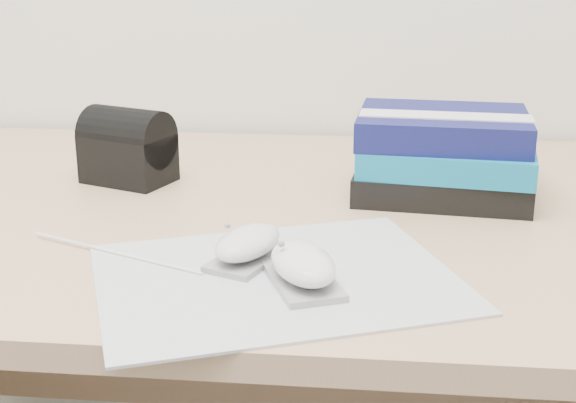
# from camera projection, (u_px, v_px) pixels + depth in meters

# --- Properties ---
(desk) EXTENTS (1.60, 0.80, 0.73)m
(desk) POSITION_uv_depth(u_px,v_px,m) (363.00, 344.00, 1.19)
(desk) COLOR tan
(desk) RESTS_ON ground
(mousepad) EXTENTS (0.44, 0.40, 0.00)m
(mousepad) POSITION_uv_depth(u_px,v_px,m) (276.00, 278.00, 0.83)
(mousepad) COLOR #9FA0A8
(mousepad) RESTS_ON desk
(mouse_rear) EXTENTS (0.09, 0.12, 0.04)m
(mouse_rear) POSITION_uv_depth(u_px,v_px,m) (248.00, 245.00, 0.87)
(mouse_rear) COLOR gray
(mouse_rear) RESTS_ON mousepad
(mouse_front) EXTENTS (0.10, 0.12, 0.05)m
(mouse_front) POSITION_uv_depth(u_px,v_px,m) (303.00, 266.00, 0.81)
(mouse_front) COLOR #979699
(mouse_front) RESTS_ON mousepad
(usb_cable) EXTENTS (0.22, 0.10, 0.00)m
(usb_cable) POSITION_uv_depth(u_px,v_px,m) (114.00, 252.00, 0.89)
(usb_cable) COLOR white
(usb_cable) RESTS_ON mousepad
(book_stack) EXTENTS (0.26, 0.21, 0.12)m
(book_stack) POSITION_uv_depth(u_px,v_px,m) (444.00, 155.00, 1.10)
(book_stack) COLOR black
(book_stack) RESTS_ON desk
(pouch) EXTENTS (0.14, 0.12, 0.11)m
(pouch) POSITION_uv_depth(u_px,v_px,m) (128.00, 146.00, 1.15)
(pouch) COLOR black
(pouch) RESTS_ON desk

